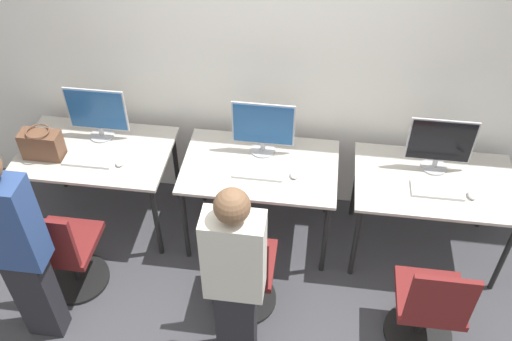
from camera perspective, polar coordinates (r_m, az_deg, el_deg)
The scene contains 20 objects.
ground_plane at distance 4.57m, azimuth -0.25°, elevation -9.62°, with size 20.00×20.00×0.00m, color #3D3D42.
wall_back at distance 4.28m, azimuth 1.32°, elevation 11.44°, with size 12.00×0.05×2.80m.
desk_left at distance 4.62m, azimuth -15.67°, elevation 1.20°, with size 1.16×0.74×0.75m.
monitor_left at distance 4.57m, azimuth -15.62°, elevation 5.59°, with size 0.47×0.19×0.44m.
keyboard_left at distance 4.49m, azimuth -16.36°, elevation 1.08°, with size 0.37×0.17×0.02m.
mouse_left at distance 4.39m, azimuth -13.45°, elevation 0.78°, with size 0.06×0.09×0.03m.
office_chair_left at distance 4.39m, azimuth -18.56°, elevation -7.96°, with size 0.48×0.48×0.91m.
person_left at distance 3.83m, azimuth -22.93°, elevation -6.83°, with size 0.36×0.22×1.66m.
desk_center at distance 4.32m, azimuth 0.40°, elevation -0.26°, with size 1.16×0.74×0.75m.
monitor_center at distance 4.26m, azimuth 0.72°, elevation 4.34°, with size 0.47×0.19×0.44m.
keyboard_center at distance 4.20m, azimuth 0.26°, elevation -0.12°, with size 0.37×0.17×0.02m.
mouse_center at distance 4.18m, azimuth 3.85°, elevation -0.41°, with size 0.06×0.09×0.03m.
office_chair_center at distance 4.06m, azimuth -1.38°, elevation -10.34°, with size 0.48×0.48×0.91m.
person_center at distance 3.47m, azimuth -2.13°, elevation -10.55°, with size 0.36×0.20×1.54m.
desk_right at distance 4.40m, azimuth 17.31°, elevation -1.78°, with size 1.16×0.74×0.75m.
monitor_right at distance 4.32m, azimuth 17.95°, elevation 2.54°, with size 0.47×0.19×0.44m.
keyboard_right at distance 4.26m, azimuth 17.68°, elevation -1.87°, with size 0.37×0.17×0.02m.
mouse_right at distance 4.30m, azimuth 20.78°, elevation -2.31°, with size 0.06×0.09×0.03m.
office_chair_right at distance 4.05m, azimuth 16.85°, elevation -13.21°, with size 0.48×0.48×0.91m.
handbag at distance 4.57m, azimuth -20.64°, elevation 2.47°, with size 0.30×0.18×0.25m.
Camera 1 is at (0.40, -2.78, 3.61)m, focal length 40.00 mm.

